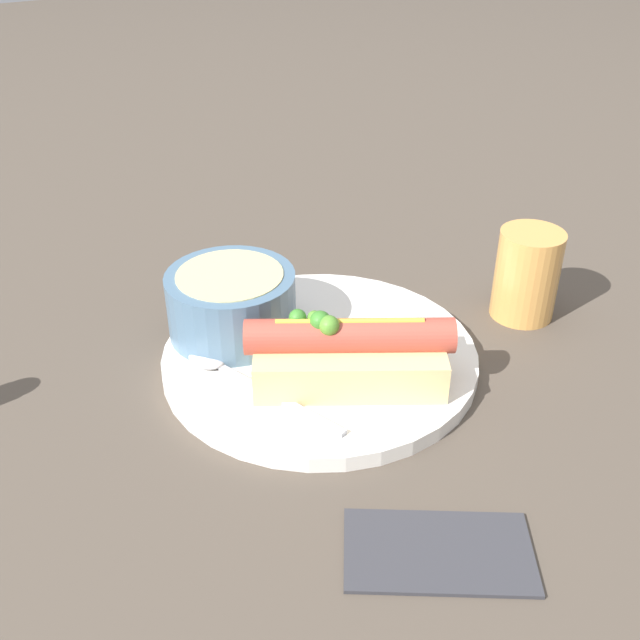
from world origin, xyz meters
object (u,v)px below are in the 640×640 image
(hot_dog, at_px, (349,353))
(spoon, at_px, (228,370))
(drinking_glass, at_px, (527,274))
(soup_bowl, at_px, (231,301))

(hot_dog, distance_m, spoon, 0.10)
(spoon, distance_m, drinking_glass, 0.30)
(drinking_glass, bearing_deg, spoon, 172.85)
(hot_dog, bearing_deg, drinking_glass, 34.61)
(soup_bowl, distance_m, spoon, 0.07)
(drinking_glass, bearing_deg, hot_dog, -174.87)
(spoon, bearing_deg, drinking_glass, -117.39)
(soup_bowl, height_order, drinking_glass, drinking_glass)
(hot_dog, xyz_separation_m, drinking_glass, (0.21, 0.02, 0.01))
(hot_dog, bearing_deg, soup_bowl, 144.46)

